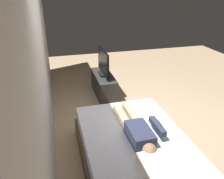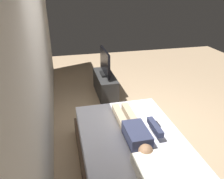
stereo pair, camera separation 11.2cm
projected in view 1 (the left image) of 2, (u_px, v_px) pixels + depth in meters
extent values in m
plane|color=tan|center=(131.00, 130.00, 4.08)|extent=(10.00, 10.00, 0.00)
cube|color=silver|center=(41.00, 55.00, 3.50)|extent=(6.40, 0.10, 2.80)
cube|color=brown|center=(134.00, 158.00, 3.23)|extent=(2.02, 1.44, 0.30)
cube|color=white|center=(134.00, 143.00, 3.11)|extent=(1.94, 1.36, 0.24)
cube|color=silver|center=(157.00, 169.00, 2.44)|extent=(0.48, 0.34, 0.12)
cube|color=#2D334C|center=(139.00, 134.00, 2.94)|extent=(0.48, 0.28, 0.18)
sphere|color=#936B4C|center=(150.00, 151.00, 2.66)|extent=(0.18, 0.18, 0.18)
cube|color=tan|center=(131.00, 115.00, 3.45)|extent=(0.60, 0.11, 0.11)
cube|color=tan|center=(121.00, 116.00, 3.41)|extent=(0.60, 0.11, 0.11)
cube|color=#2D334C|center=(157.00, 126.00, 3.04)|extent=(0.40, 0.08, 0.08)
cube|color=black|center=(159.00, 123.00, 3.32)|extent=(0.15, 0.04, 0.02)
cube|color=#2D2D2D|center=(104.00, 85.00, 5.30)|extent=(1.10, 0.40, 0.50)
cube|color=black|center=(104.00, 74.00, 5.18)|extent=(0.32, 0.20, 0.05)
cube|color=black|center=(103.00, 62.00, 5.05)|extent=(0.88, 0.05, 0.54)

